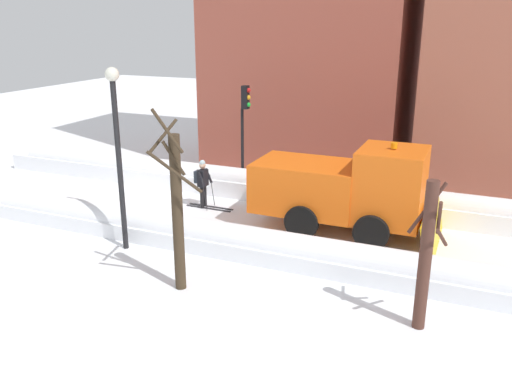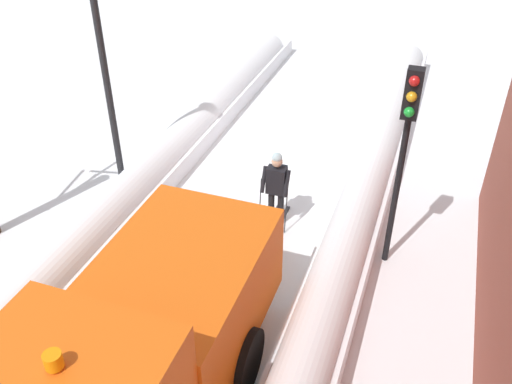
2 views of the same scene
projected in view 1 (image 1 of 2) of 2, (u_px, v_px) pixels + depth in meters
The scene contains 9 objects.
ground_plane at pixel (401, 246), 16.46m from camera, with size 80.00×80.00×0.00m, color white.
snowbank_left at pixel (414, 205), 18.53m from camera, with size 1.10×36.00×1.12m.
snowbank_right at pixel (387, 268), 14.11m from camera, with size 1.10×36.00×0.94m.
plow_truck at pixel (347, 189), 17.15m from camera, with size 3.20×5.98×3.12m.
skier at pixel (203, 181), 19.56m from camera, with size 0.62×1.80×1.81m.
traffic_light_pole at pixel (245, 118), 20.96m from camera, with size 0.28×0.42×4.22m.
street_lamp at pixel (117, 138), 15.27m from camera, with size 0.40×0.40×5.42m.
bare_tree_near at pixel (177, 209), 13.23m from camera, with size 1.23×1.29×4.70m.
bare_tree_mid at pixel (426, 254), 11.60m from camera, with size 0.89×0.86×3.48m.
Camera 1 is at (15.68, 11.82, 6.68)m, focal length 37.47 mm.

